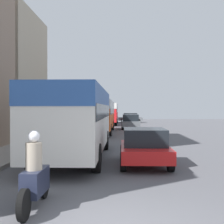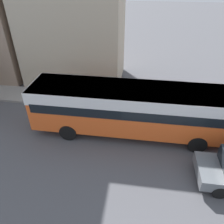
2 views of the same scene
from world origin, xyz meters
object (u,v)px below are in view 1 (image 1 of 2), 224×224
(bus_lead, at_px, (77,114))
(bus_third_in_line, at_px, (108,111))
(car_far_curb, at_px, (130,118))
(motorcycle_behind_lead, at_px, (35,178))
(pedestrian_near_curb, at_px, (87,116))
(car_crossing, at_px, (144,146))
(car_distant, at_px, (130,121))
(bus_following, at_px, (98,112))

(bus_lead, xyz_separation_m, bus_third_in_line, (0.04, 29.51, -0.09))
(bus_third_in_line, relative_size, car_far_curb, 2.87)
(motorcycle_behind_lead, relative_size, pedestrian_near_curb, 1.21)
(bus_third_in_line, xyz_separation_m, motorcycle_behind_lead, (0.05, -36.43, -1.20))
(bus_third_in_line, xyz_separation_m, pedestrian_near_curb, (-3.10, 1.46, -0.79))
(car_crossing, xyz_separation_m, car_distant, (0.04, 21.54, 0.06))
(bus_third_in_line, distance_m, car_crossing, 31.21)
(bus_lead, xyz_separation_m, car_far_curb, (3.33, 35.59, -1.21))
(bus_following, relative_size, car_distant, 2.56)
(bus_following, distance_m, car_distant, 6.29)
(bus_lead, xyz_separation_m, motorcycle_behind_lead, (0.09, -6.92, -1.29))
(car_crossing, bearing_deg, bus_lead, -28.35)
(bus_following, relative_size, bus_third_in_line, 1.03)
(bus_third_in_line, height_order, car_far_curb, bus_third_in_line)
(motorcycle_behind_lead, relative_size, car_crossing, 0.58)
(bus_lead, bearing_deg, car_far_curb, 84.65)
(car_far_curb, bearing_deg, bus_third_in_line, 151.53)
(bus_lead, height_order, car_far_curb, bus_lead)
(bus_following, height_order, bus_third_in_line, bus_following)
(bus_lead, relative_size, bus_following, 0.84)
(car_far_curb, bearing_deg, bus_lead, 174.65)
(car_distant, xyz_separation_m, pedestrian_near_curb, (-5.99, 10.98, 0.29))
(bus_third_in_line, xyz_separation_m, car_crossing, (2.84, -31.06, -1.14))
(bus_following, bearing_deg, bus_lead, -89.42)
(bus_third_in_line, height_order, motorcycle_behind_lead, bus_third_in_line)
(motorcycle_behind_lead, xyz_separation_m, pedestrian_near_curb, (-3.16, 37.88, 0.41))
(bus_lead, distance_m, car_crossing, 3.50)
(bus_lead, relative_size, motorcycle_behind_lead, 4.30)
(car_distant, bearing_deg, pedestrian_near_curb, 118.61)
(bus_following, distance_m, bus_third_in_line, 14.91)
(bus_third_in_line, height_order, pedestrian_near_curb, bus_third_in_line)
(car_crossing, xyz_separation_m, car_far_curb, (0.45, 37.14, 0.02))
(bus_following, xyz_separation_m, car_far_curb, (3.48, 20.99, -1.13))
(motorcycle_behind_lead, height_order, car_far_curb, motorcycle_behind_lead)
(bus_following, xyz_separation_m, car_crossing, (3.03, -16.15, -1.15))
(car_far_curb, relative_size, pedestrian_near_curb, 2.07)
(bus_third_in_line, height_order, car_crossing, bus_third_in_line)
(car_distant, bearing_deg, car_far_curb, 88.49)
(bus_lead, relative_size, pedestrian_near_curb, 5.19)
(bus_following, bearing_deg, pedestrian_near_curb, 100.12)
(bus_lead, height_order, bus_following, bus_lead)
(bus_lead, xyz_separation_m, pedestrian_near_curb, (-3.07, 30.96, -0.88))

